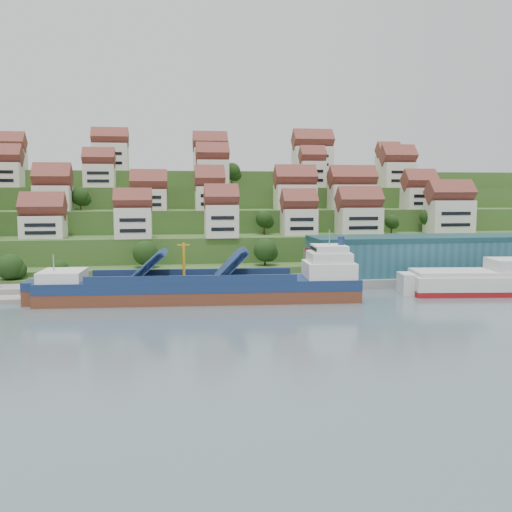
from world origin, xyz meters
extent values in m
plane|color=slate|center=(0.00, 0.00, 0.00)|extent=(300.00, 300.00, 0.00)
cube|color=gray|center=(20.00, 15.00, 1.10)|extent=(180.00, 14.00, 2.20)
cube|color=#2D4C1E|center=(0.00, 86.00, 2.00)|extent=(260.00, 128.00, 4.00)
cube|color=#2D4C1E|center=(0.00, 91.00, 5.50)|extent=(260.00, 118.00, 11.00)
cube|color=#2D4C1E|center=(0.00, 99.00, 9.00)|extent=(260.00, 102.00, 18.00)
cube|color=#2D4C1E|center=(0.00, 107.00, 12.50)|extent=(260.00, 86.00, 25.00)
cube|color=#2D4C1E|center=(0.00, 116.00, 15.50)|extent=(260.00, 68.00, 31.00)
cube|color=silver|center=(-48.51, 40.90, 14.07)|extent=(11.50, 8.57, 6.13)
cube|color=silver|center=(-23.80, 35.41, 15.19)|extent=(9.84, 7.03, 8.38)
cube|color=silver|center=(0.33, 35.09, 15.54)|extent=(9.05, 7.62, 9.08)
cube|color=silver|center=(23.76, 40.41, 14.85)|extent=(9.85, 7.73, 7.69)
cube|color=silver|center=(42.01, 39.83, 14.99)|extent=(12.59, 8.26, 7.98)
cube|color=silver|center=(71.02, 40.13, 16.02)|extent=(13.35, 8.31, 10.03)
cube|color=silver|center=(-48.42, 55.87, 21.74)|extent=(10.57, 8.98, 7.49)
cube|color=silver|center=(-20.05, 55.46, 21.24)|extent=(10.74, 7.90, 6.48)
cube|color=silver|center=(-1.58, 52.48, 21.64)|extent=(8.66, 8.56, 7.28)
cube|color=silver|center=(26.12, 56.07, 21.94)|extent=(12.70, 8.36, 7.87)
cube|color=silver|center=(44.77, 54.93, 21.96)|extent=(14.41, 8.18, 7.92)
cube|color=silver|center=(67.27, 53.63, 21.46)|extent=(10.20, 8.04, 6.91)
cube|color=silver|center=(-65.81, 69.52, 28.91)|extent=(11.09, 7.86, 7.82)
cube|color=silver|center=(-36.42, 70.79, 28.77)|extent=(9.85, 7.30, 7.55)
cube|color=silver|center=(0.62, 68.54, 29.55)|extent=(10.44, 7.79, 9.10)
cube|color=silver|center=(35.21, 69.62, 29.51)|extent=(8.38, 7.14, 9.03)
cube|color=silver|center=(67.24, 71.89, 29.44)|extent=(11.51, 8.47, 8.88)
cube|color=silver|center=(-69.71, 89.08, 34.70)|extent=(12.22, 8.03, 7.40)
cube|color=silver|center=(-34.21, 87.49, 35.82)|extent=(12.26, 7.51, 9.63)
cube|color=silver|center=(1.37, 87.72, 35.19)|extent=(11.94, 8.15, 8.37)
cube|color=silver|center=(39.84, 87.37, 35.65)|extent=(14.33, 8.73, 9.30)
cube|color=silver|center=(71.69, 92.14, 34.35)|extent=(8.69, 7.05, 6.70)
ellipsoid|color=#1C3A13|center=(11.17, 26.11, 8.16)|extent=(6.21, 6.21, 6.21)
ellipsoid|color=#1C3A13|center=(-20.48, 26.29, 7.91)|extent=(6.43, 6.43, 6.43)
ellipsoid|color=#1C3A13|center=(53.69, 43.11, 14.56)|extent=(4.26, 4.26, 4.26)
ellipsoid|color=#1C3A13|center=(65.74, 43.11, 15.79)|extent=(5.48, 5.48, 5.48)
ellipsoid|color=#1C3A13|center=(13.97, 43.66, 15.59)|extent=(5.17, 5.17, 5.17)
ellipsoid|color=#1C3A13|center=(40.53, 59.83, 22.99)|extent=(4.47, 4.47, 4.47)
ellipsoid|color=#1C3A13|center=(-52.93, 59.38, 21.65)|extent=(6.21, 6.21, 6.21)
ellipsoid|color=#1C3A13|center=(-40.83, 57.97, 22.24)|extent=(5.65, 5.65, 5.65)
ellipsoid|color=#1C3A13|center=(7.68, 73.21, 30.58)|extent=(5.93, 5.93, 5.93)
ellipsoid|color=#1C3A13|center=(36.50, 75.94, 29.17)|extent=(5.39, 5.39, 5.39)
ellipsoid|color=#1C3A13|center=(37.54, 73.97, 28.41)|extent=(4.73, 4.73, 4.73)
ellipsoid|color=#1C3A13|center=(-51.98, 19.00, 5.79)|extent=(6.33, 6.33, 6.33)
ellipsoid|color=#1C3A13|center=(-40.55, 19.00, 5.28)|extent=(4.02, 4.02, 4.02)
cube|color=#265868|center=(52.00, 17.00, 7.20)|extent=(60.00, 15.00, 10.00)
cylinder|color=gray|center=(18.00, 10.00, 6.20)|extent=(0.16, 0.16, 8.00)
cube|color=maroon|center=(18.60, 10.00, 9.80)|extent=(1.20, 0.05, 0.80)
cube|color=brown|center=(-7.72, -0.95, 1.00)|extent=(69.60, 15.29, 4.43)
cube|color=navy|center=(-7.72, -0.95, 3.81)|extent=(69.61, 15.40, 2.30)
cube|color=silver|center=(-36.86, 1.04, 6.02)|extent=(9.52, 10.67, 2.30)
cube|color=#262628|center=(-9.49, -0.83, 4.96)|extent=(44.77, 12.02, 0.27)
cube|color=navy|center=(-19.20, -0.17, 7.97)|extent=(7.28, 10.20, 6.12)
cube|color=navy|center=(-1.54, -1.37, 7.97)|extent=(6.95, 10.18, 6.47)
cylinder|color=orange|center=(-11.25, -0.71, 8.85)|extent=(0.66, 0.66, 7.97)
cube|color=silver|center=(20.54, -2.87, 6.64)|extent=(11.28, 10.79, 3.54)
cube|color=silver|center=(20.54, -2.87, 9.47)|extent=(9.45, 9.61, 2.21)
cube|color=silver|center=(20.54, -2.87, 11.33)|extent=(7.61, 8.43, 1.59)
cylinder|color=navy|center=(23.19, -3.06, 13.01)|extent=(1.51, 1.51, 1.95)
cube|color=maroon|center=(56.50, -1.40, 0.61)|extent=(31.74, 14.79, 2.65)
cube|color=silver|center=(56.50, -1.40, 2.86)|extent=(31.76, 14.90, 3.27)
cube|color=silver|center=(56.50, -1.40, 4.90)|extent=(30.09, 13.49, 1.23)
cube|color=silver|center=(64.10, -2.31, 6.64)|extent=(9.18, 9.89, 3.06)
camera|label=1|loc=(-14.72, -123.70, 24.03)|focal=40.00mm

